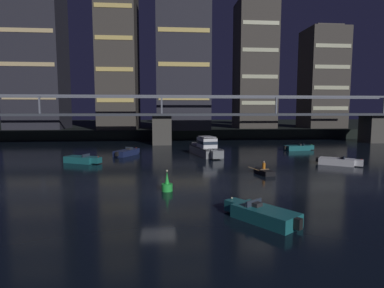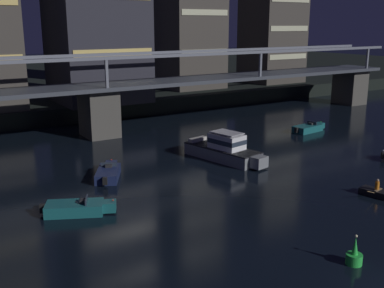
{
  "view_description": "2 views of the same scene",
  "coord_description": "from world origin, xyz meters",
  "px_view_note": "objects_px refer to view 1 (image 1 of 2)",
  "views": [
    {
      "loc": [
        0.56,
        -22.29,
        6.55
      ],
      "look_at": [
        4.1,
        18.83,
        2.15
      ],
      "focal_mm": 29.45,
      "sensor_mm": 36.0,
      "label": 1
    },
    {
      "loc": [
        -19.15,
        -12.04,
        12.83
      ],
      "look_at": [
        3.02,
        23.46,
        2.01
      ],
      "focal_mm": 43.71,
      "sensor_mm": 36.0,
      "label": 2
    }
  ],
  "objects_px": {
    "river_bridge": "(162,121)",
    "tower_east_tall": "(255,65)",
    "tower_east_low": "(323,79)",
    "speedboat_mid_right": "(298,148)",
    "tower_central": "(182,52)",
    "dinghy_with_paddler": "(264,171)",
    "tower_west_low": "(35,51)",
    "cabin_cruiser_near_left": "(206,148)",
    "speedboat_near_right": "(127,153)",
    "speedboat_far_left": "(262,214)",
    "speedboat_far_center": "(339,162)",
    "channel_buoy": "(167,185)",
    "speedboat_near_center": "(82,160)",
    "tower_west_tall": "(119,58)"
  },
  "relations": [
    {
      "from": "river_bridge",
      "to": "tower_east_tall",
      "type": "xyz_separation_m",
      "value": [
        23.06,
        17.07,
        13.25
      ]
    },
    {
      "from": "dinghy_with_paddler",
      "to": "tower_west_tall",
      "type": "bearing_deg",
      "value": 114.64
    },
    {
      "from": "speedboat_near_center",
      "to": "speedboat_far_center",
      "type": "relative_size",
      "value": 1.05
    },
    {
      "from": "speedboat_far_center",
      "to": "tower_west_tall",
      "type": "bearing_deg",
      "value": 127.63
    },
    {
      "from": "tower_central",
      "to": "speedboat_far_left",
      "type": "height_order",
      "value": "tower_central"
    },
    {
      "from": "tower_central",
      "to": "dinghy_with_paddler",
      "type": "xyz_separation_m",
      "value": [
        6.06,
        -42.09,
        -19.6
      ]
    },
    {
      "from": "speedboat_near_center",
      "to": "speedboat_mid_right",
      "type": "distance_m",
      "value": 33.86
    },
    {
      "from": "tower_central",
      "to": "cabin_cruiser_near_left",
      "type": "xyz_separation_m",
      "value": [
        1.89,
        -27.84,
        -18.82
      ]
    },
    {
      "from": "speedboat_far_left",
      "to": "channel_buoy",
      "type": "relative_size",
      "value": 2.69
    },
    {
      "from": "speedboat_far_left",
      "to": "channel_buoy",
      "type": "xyz_separation_m",
      "value": [
        -5.58,
        7.51,
        0.06
      ]
    },
    {
      "from": "speedboat_near_right",
      "to": "speedboat_far_left",
      "type": "bearing_deg",
      "value": -68.46
    },
    {
      "from": "river_bridge",
      "to": "speedboat_near_center",
      "type": "xyz_separation_m",
      "value": [
        -9.85,
        -21.2,
        -4.09
      ]
    },
    {
      "from": "tower_central",
      "to": "speedboat_near_center",
      "type": "relative_size",
      "value": 7.15
    },
    {
      "from": "tower_west_tall",
      "to": "tower_east_low",
      "type": "height_order",
      "value": "tower_west_tall"
    },
    {
      "from": "tower_east_low",
      "to": "speedboat_near_right",
      "type": "distance_m",
      "value": 56.81
    },
    {
      "from": "speedboat_far_left",
      "to": "tower_east_tall",
      "type": "bearing_deg",
      "value": 74.54
    },
    {
      "from": "tower_west_low",
      "to": "speedboat_mid_right",
      "type": "relative_size",
      "value": 7.04
    },
    {
      "from": "tower_central",
      "to": "dinghy_with_paddler",
      "type": "distance_m",
      "value": 46.82
    },
    {
      "from": "speedboat_far_center",
      "to": "channel_buoy",
      "type": "height_order",
      "value": "channel_buoy"
    },
    {
      "from": "river_bridge",
      "to": "speedboat_near_right",
      "type": "bearing_deg",
      "value": -108.63
    },
    {
      "from": "tower_west_low",
      "to": "cabin_cruiser_near_left",
      "type": "height_order",
      "value": "tower_west_low"
    },
    {
      "from": "tower_east_tall",
      "to": "tower_west_low",
      "type": "bearing_deg",
      "value": -179.84
    },
    {
      "from": "tower_east_low",
      "to": "speedboat_mid_right",
      "type": "bearing_deg",
      "value": -122.96
    },
    {
      "from": "river_bridge",
      "to": "speedboat_far_center",
      "type": "height_order",
      "value": "river_bridge"
    },
    {
      "from": "speedboat_near_right",
      "to": "speedboat_far_center",
      "type": "relative_size",
      "value": 1.03
    },
    {
      "from": "speedboat_mid_right",
      "to": "dinghy_with_paddler",
      "type": "relative_size",
      "value": 1.9
    },
    {
      "from": "tower_east_low",
      "to": "speedboat_far_center",
      "type": "xyz_separation_m",
      "value": [
        -18.93,
        -41.64,
        -14.16
      ]
    },
    {
      "from": "tower_east_low",
      "to": "speedboat_far_center",
      "type": "bearing_deg",
      "value": -114.45
    },
    {
      "from": "tower_west_low",
      "to": "speedboat_mid_right",
      "type": "height_order",
      "value": "tower_west_low"
    },
    {
      "from": "river_bridge",
      "to": "tower_east_low",
      "type": "height_order",
      "value": "tower_east_low"
    },
    {
      "from": "speedboat_far_left",
      "to": "speedboat_far_center",
      "type": "xyz_separation_m",
      "value": [
        15.14,
        18.13,
        0.0
      ]
    },
    {
      "from": "tower_east_tall",
      "to": "speedboat_mid_right",
      "type": "xyz_separation_m",
      "value": [
        -0.53,
        -28.39,
        -17.34
      ]
    },
    {
      "from": "speedboat_near_center",
      "to": "speedboat_far_left",
      "type": "relative_size",
      "value": 1.05
    },
    {
      "from": "tower_west_tall",
      "to": "cabin_cruiser_near_left",
      "type": "relative_size",
      "value": 3.58
    },
    {
      "from": "tower_west_low",
      "to": "dinghy_with_paddler",
      "type": "distance_m",
      "value": 65.07
    },
    {
      "from": "tower_east_low",
      "to": "speedboat_near_center",
      "type": "xyz_separation_m",
      "value": [
        -50.2,
        -37.35,
        -14.16
      ]
    },
    {
      "from": "speedboat_near_center",
      "to": "dinghy_with_paddler",
      "type": "bearing_deg",
      "value": -23.28
    },
    {
      "from": "speedboat_far_left",
      "to": "dinghy_with_paddler",
      "type": "distance_m",
      "value": 14.27
    },
    {
      "from": "speedboat_far_left",
      "to": "speedboat_near_center",
      "type": "bearing_deg",
      "value": 125.74
    },
    {
      "from": "cabin_cruiser_near_left",
      "to": "speedboat_near_right",
      "type": "height_order",
      "value": "cabin_cruiser_near_left"
    },
    {
      "from": "channel_buoy",
      "to": "speedboat_far_center",
      "type": "bearing_deg",
      "value": 27.14
    },
    {
      "from": "channel_buoy",
      "to": "dinghy_with_paddler",
      "type": "relative_size",
      "value": 0.64
    },
    {
      "from": "tower_west_low",
      "to": "speedboat_near_center",
      "type": "height_order",
      "value": "tower_west_low"
    },
    {
      "from": "river_bridge",
      "to": "tower_east_tall",
      "type": "distance_m",
      "value": 31.61
    },
    {
      "from": "river_bridge",
      "to": "speedboat_far_center",
      "type": "distance_m",
      "value": 33.53
    },
    {
      "from": "tower_central",
      "to": "speedboat_near_center",
      "type": "height_order",
      "value": "tower_central"
    },
    {
      "from": "tower_east_tall",
      "to": "tower_east_low",
      "type": "height_order",
      "value": "tower_east_tall"
    },
    {
      "from": "tower_east_low",
      "to": "dinghy_with_paddler",
      "type": "distance_m",
      "value": 56.71
    },
    {
      "from": "speedboat_near_right",
      "to": "speedboat_mid_right",
      "type": "bearing_deg",
      "value": 7.5
    },
    {
      "from": "river_bridge",
      "to": "tower_west_low",
      "type": "distance_m",
      "value": 37.55
    }
  ]
}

